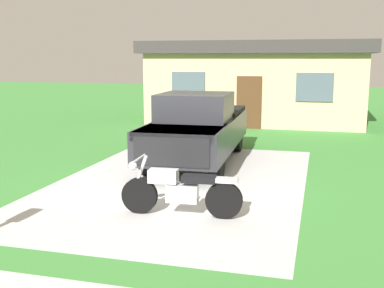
{
  "coord_description": "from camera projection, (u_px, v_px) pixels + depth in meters",
  "views": [
    {
      "loc": [
        3.0,
        -10.19,
        2.8
      ],
      "look_at": [
        0.26,
        -0.03,
        0.9
      ],
      "focal_mm": 44.61,
      "sensor_mm": 36.0,
      "label": 1
    }
  ],
  "objects": [
    {
      "name": "motorcycle",
      "position": [
        180.0,
        190.0,
        8.52
      ],
      "size": [
        2.21,
        0.7,
        1.09
      ],
      "color": "black",
      "rests_on": "ground"
    },
    {
      "name": "driveway_pad",
      "position": [
        181.0,
        182.0,
        10.95
      ],
      "size": [
        5.53,
        8.71,
        0.01
      ],
      "primitive_type": "cube",
      "color": "silver",
      "rests_on": "ground"
    },
    {
      "name": "ground_plane",
      "position": [
        181.0,
        182.0,
        10.95
      ],
      "size": [
        80.0,
        80.0,
        0.0
      ],
      "primitive_type": "plane",
      "color": "#3F8739"
    },
    {
      "name": "neighbor_house",
      "position": [
        258.0,
        81.0,
        21.34
      ],
      "size": [
        9.6,
        5.6,
        3.5
      ],
      "color": "tan",
      "rests_on": "ground"
    },
    {
      "name": "pickup_truck",
      "position": [
        199.0,
        127.0,
        12.99
      ],
      "size": [
        2.22,
        5.7,
        1.9
      ],
      "color": "black",
      "rests_on": "ground"
    }
  ]
}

